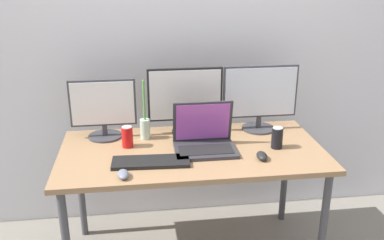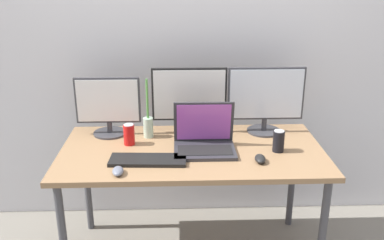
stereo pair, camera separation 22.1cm
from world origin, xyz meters
name	(u,v)px [view 1 (the left image)]	position (x,y,z in m)	size (l,w,h in m)	color
wall_back	(180,36)	(0.00, 0.59, 1.30)	(7.00, 0.08, 2.60)	silver
work_desk	(192,159)	(0.00, 0.00, 0.67)	(1.52, 0.77, 0.74)	#424247
monitor_left	(103,109)	(-0.51, 0.25, 0.93)	(0.40, 0.21, 0.37)	#38383D
monitor_center	(185,98)	(-0.01, 0.27, 0.97)	(0.46, 0.17, 0.42)	black
monitor_right	(260,97)	(0.47, 0.25, 0.96)	(0.48, 0.21, 0.42)	#38383D
laptop_silver	(204,139)	(0.07, -0.01, 0.80)	(0.35, 0.26, 0.27)	#2D2D33
keyboard_main	(151,162)	(-0.25, -0.16, 0.75)	(0.42, 0.15, 0.02)	black
mouse_by_keyboard	(123,174)	(-0.39, -0.30, 0.76)	(0.06, 0.10, 0.03)	slate
mouse_by_laptop	(262,156)	(0.36, -0.18, 0.76)	(0.06, 0.10, 0.04)	black
soda_can_near_keyboard	(127,137)	(-0.37, 0.08, 0.80)	(0.07, 0.07, 0.13)	red
soda_can_by_laptop	(277,138)	(0.49, -0.05, 0.80)	(0.07, 0.07, 0.13)	black
bamboo_vase	(145,126)	(-0.26, 0.19, 0.82)	(0.06, 0.06, 0.37)	#B2D1B7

